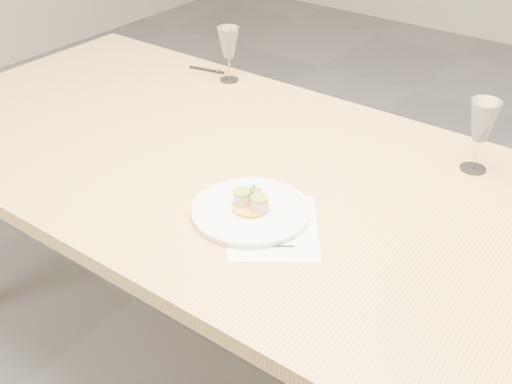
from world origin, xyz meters
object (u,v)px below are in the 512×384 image
Objects in this scene: dinner_plate at (251,210)px; recipe_sheet at (273,227)px; ballpoint_pen at (207,70)px; dining_table at (293,205)px; wine_glass_1 at (483,123)px; wine_glass_0 at (228,44)px.

recipe_sheet is (0.07, -0.01, -0.01)m from dinner_plate.
dining_table is at bearing -45.42° from ballpoint_pen.
dinner_plate is 1.44× the size of wine_glass_1.
wine_glass_1 is (0.26, 0.51, 0.13)m from recipe_sheet.
wine_glass_1 is (0.86, -0.08, 0.01)m from wine_glass_0.
dinner_plate reaches higher than ballpoint_pen.
ballpoint_pen is at bearing 171.51° from wine_glass_0.
ballpoint_pen is at bearing 146.69° from dining_table.
wine_glass_1 is at bearing 26.90° from recipe_sheet.
ballpoint_pen is at bearing 103.52° from recipe_sheet.
wine_glass_0 is 0.94× the size of wine_glass_1.
wine_glass_0 is at bearing 142.60° from dining_table.
wine_glass_1 reaches higher than wine_glass_0.
wine_glass_0 is (0.11, -0.02, 0.12)m from ballpoint_pen.
ballpoint_pen is 0.99m from wine_glass_1.
dining_table is at bearing 74.46° from recipe_sheet.
wine_glass_0 is at bearing -20.59° from ballpoint_pen.
ballpoint_pen is 0.69× the size of wine_glass_1.
wine_glass_0 is 0.87m from wine_glass_1.
recipe_sheet is 0.85m from wine_glass_0.
dining_table is 8.80× the size of dinner_plate.
recipe_sheet is 0.94m from ballpoint_pen.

